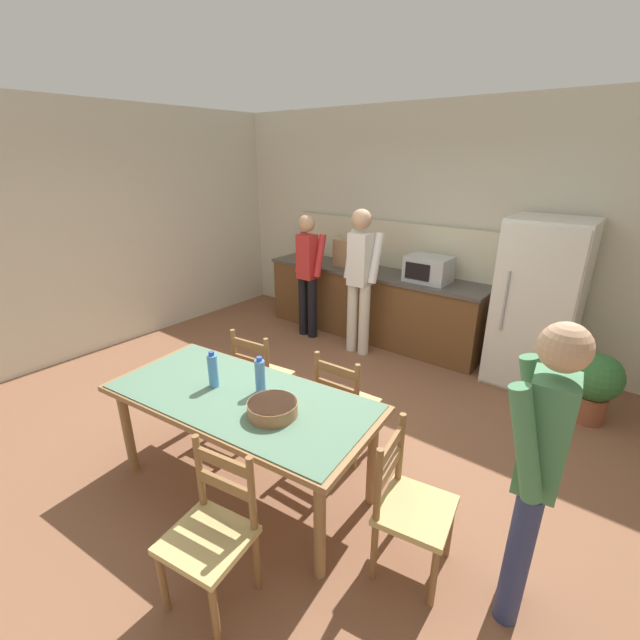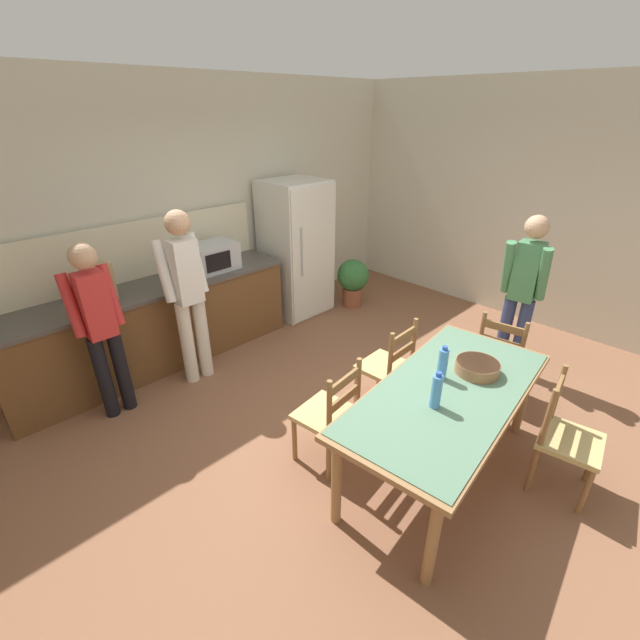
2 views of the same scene
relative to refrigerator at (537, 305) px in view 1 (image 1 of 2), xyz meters
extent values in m
plane|color=brown|center=(-1.23, -2.19, -0.87)|extent=(8.32, 8.32, 0.00)
cube|color=beige|center=(-1.23, 0.47, 0.58)|extent=(6.52, 0.12, 2.90)
cube|color=beige|center=(-4.49, -2.19, 0.58)|extent=(0.12, 5.20, 2.90)
cube|color=brown|center=(-1.99, 0.04, -0.44)|extent=(2.98, 0.62, 0.86)
cube|color=#4C4742|center=(-1.99, 0.04, 0.01)|extent=(3.02, 0.66, 0.04)
cube|color=#B7BCC1|center=(-2.66, 0.04, 0.01)|extent=(0.52, 0.38, 0.02)
cube|color=beige|center=(-1.99, 0.35, 0.33)|extent=(2.98, 0.03, 0.60)
cube|color=silver|center=(0.00, 0.01, 0.00)|extent=(0.77, 0.68, 1.75)
cube|color=silver|center=(0.00, -0.34, 0.00)|extent=(0.73, 0.02, 1.68)
cylinder|color=#A5AAB2|center=(-0.23, -0.36, 0.09)|extent=(0.02, 0.02, 0.61)
cube|color=#B2B7BC|center=(-1.22, 0.02, 0.18)|extent=(0.50, 0.38, 0.30)
cube|color=black|center=(-1.27, -0.17, 0.18)|extent=(0.30, 0.01, 0.19)
cube|color=tan|center=(-2.45, 0.01, 0.21)|extent=(0.24, 0.16, 0.36)
cylinder|color=olive|center=(-2.02, -3.39, -0.51)|extent=(0.07, 0.07, 0.72)
cylinder|color=olive|center=(-0.31, -3.21, -0.51)|extent=(0.07, 0.07, 0.72)
cylinder|color=olive|center=(-2.09, -2.72, -0.51)|extent=(0.07, 0.07, 0.72)
cylinder|color=olive|center=(-0.39, -2.53, -0.51)|extent=(0.07, 0.07, 0.72)
cube|color=olive|center=(-1.20, -2.96, -0.13)|extent=(2.00, 1.08, 0.04)
cube|color=#567A60|center=(-1.20, -2.96, -0.11)|extent=(1.92, 1.04, 0.01)
cylinder|color=#4C8ED6|center=(-1.44, -2.99, 0.01)|extent=(0.07, 0.07, 0.24)
cylinder|color=#2D51B2|center=(-1.44, -2.99, 0.15)|extent=(0.04, 0.04, 0.03)
cylinder|color=#4C8ED6|center=(-1.12, -2.84, 0.01)|extent=(0.07, 0.07, 0.24)
cylinder|color=#2D51B2|center=(-1.12, -2.84, 0.15)|extent=(0.04, 0.04, 0.03)
cylinder|color=#9E6642|center=(-0.86, -2.99, -0.06)|extent=(0.32, 0.32, 0.09)
cylinder|color=#9E6642|center=(-0.86, -2.99, -0.03)|extent=(0.31, 0.31, 0.02)
cylinder|color=olive|center=(-0.69, -1.97, -0.67)|extent=(0.04, 0.04, 0.41)
cylinder|color=olive|center=(-1.05, -1.99, -0.67)|extent=(0.04, 0.04, 0.41)
cylinder|color=olive|center=(-0.67, -2.31, -0.67)|extent=(0.04, 0.04, 0.41)
cylinder|color=olive|center=(-1.03, -2.33, -0.67)|extent=(0.04, 0.04, 0.41)
cube|color=tan|center=(-0.86, -2.15, -0.44)|extent=(0.44, 0.42, 0.04)
cylinder|color=olive|center=(-0.67, -2.31, -0.19)|extent=(0.04, 0.04, 0.46)
cylinder|color=olive|center=(-1.03, -2.33, -0.19)|extent=(0.04, 0.04, 0.46)
cube|color=olive|center=(-0.85, -2.32, -0.06)|extent=(0.36, 0.04, 0.07)
cube|color=olive|center=(-0.85, -2.32, -0.22)|extent=(0.36, 0.04, 0.07)
cylinder|color=olive|center=(-1.56, -2.05, -0.67)|extent=(0.04, 0.04, 0.41)
cylinder|color=olive|center=(-1.92, -2.10, -0.67)|extent=(0.04, 0.04, 0.41)
cylinder|color=olive|center=(-1.52, -2.39, -0.67)|extent=(0.04, 0.04, 0.41)
cylinder|color=olive|center=(-1.87, -2.43, -0.67)|extent=(0.04, 0.04, 0.41)
cube|color=tan|center=(-1.72, -2.24, -0.44)|extent=(0.47, 0.45, 0.04)
cylinder|color=olive|center=(-1.52, -2.39, -0.19)|extent=(0.04, 0.04, 0.46)
cylinder|color=olive|center=(-1.87, -2.43, -0.19)|extent=(0.04, 0.04, 0.46)
cube|color=olive|center=(-1.70, -2.41, -0.06)|extent=(0.36, 0.07, 0.07)
cube|color=olive|center=(-1.70, -2.41, -0.22)|extent=(0.36, 0.07, 0.07)
cylinder|color=olive|center=(0.27, -2.97, -0.67)|extent=(0.04, 0.04, 0.41)
cylinder|color=olive|center=(0.21, -2.62, -0.67)|extent=(0.04, 0.04, 0.41)
cylinder|color=olive|center=(-0.06, -3.03, -0.67)|extent=(0.04, 0.04, 0.41)
cylinder|color=olive|center=(-0.12, -2.67, -0.67)|extent=(0.04, 0.04, 0.41)
cube|color=tan|center=(0.08, -2.82, -0.44)|extent=(0.46, 0.48, 0.04)
cylinder|color=olive|center=(-0.06, -3.03, -0.19)|extent=(0.04, 0.04, 0.46)
cylinder|color=olive|center=(-0.12, -2.67, -0.19)|extent=(0.04, 0.04, 0.46)
cube|color=olive|center=(-0.09, -2.85, -0.06)|extent=(0.08, 0.36, 0.07)
cube|color=olive|center=(-0.09, -2.85, -0.22)|extent=(0.08, 0.36, 0.07)
cylinder|color=olive|center=(-0.84, -3.88, -0.67)|extent=(0.04, 0.04, 0.41)
cylinder|color=olive|center=(-0.49, -3.82, -0.67)|extent=(0.04, 0.04, 0.41)
cylinder|color=olive|center=(-0.90, -3.54, -0.67)|extent=(0.04, 0.04, 0.41)
cylinder|color=olive|center=(-0.54, -3.48, -0.67)|extent=(0.04, 0.04, 0.41)
cube|color=tan|center=(-0.69, -3.68, -0.44)|extent=(0.48, 0.46, 0.04)
cylinder|color=olive|center=(-0.90, -3.54, -0.19)|extent=(0.04, 0.04, 0.46)
cylinder|color=olive|center=(-0.54, -3.48, -0.19)|extent=(0.04, 0.04, 0.46)
cube|color=olive|center=(-0.72, -3.51, -0.06)|extent=(0.36, 0.08, 0.07)
cube|color=olive|center=(-0.72, -3.51, -0.22)|extent=(0.36, 0.08, 0.07)
cylinder|color=black|center=(-2.74, -0.49, -0.47)|extent=(0.12, 0.12, 0.80)
cylinder|color=black|center=(-2.58, -0.49, -0.47)|extent=(0.12, 0.12, 0.80)
cube|color=red|center=(-2.66, -0.49, 0.21)|extent=(0.23, 0.18, 0.57)
sphere|color=tan|center=(-2.66, -0.49, 0.64)|extent=(0.21, 0.21, 0.21)
cylinder|color=red|center=(-2.82, -0.42, 0.24)|extent=(0.09, 0.22, 0.54)
cylinder|color=red|center=(-2.50, -0.42, 0.24)|extent=(0.09, 0.22, 0.54)
cylinder|color=silver|center=(-1.93, -0.51, -0.44)|extent=(0.13, 0.13, 0.87)
cylinder|color=silver|center=(-1.76, -0.51, -0.44)|extent=(0.13, 0.13, 0.87)
cube|color=white|center=(-1.84, -0.51, 0.30)|extent=(0.24, 0.20, 0.61)
sphere|color=tan|center=(-1.84, -0.51, 0.76)|extent=(0.23, 0.23, 0.23)
cylinder|color=white|center=(-2.01, -0.44, 0.33)|extent=(0.10, 0.23, 0.58)
cylinder|color=white|center=(-1.67, -0.44, 0.33)|extent=(0.10, 0.23, 0.58)
cylinder|color=navy|center=(0.61, -2.78, -0.46)|extent=(0.12, 0.12, 0.82)
cylinder|color=navy|center=(0.59, -2.62, -0.46)|extent=(0.12, 0.12, 0.82)
cube|color=#478456|center=(0.60, -2.70, 0.24)|extent=(0.22, 0.25, 0.58)
sphere|color=tan|center=(0.60, -2.70, 0.68)|extent=(0.22, 0.22, 0.22)
cylinder|color=#478456|center=(0.56, -2.87, 0.27)|extent=(0.23, 0.12, 0.56)
cylinder|color=#478456|center=(0.52, -2.55, 0.27)|extent=(0.23, 0.12, 0.56)
cylinder|color=brown|center=(0.66, -0.43, -0.74)|extent=(0.28, 0.28, 0.26)
sphere|color=#337038|center=(0.66, -0.43, -0.43)|extent=(0.44, 0.44, 0.44)
camera|label=1|loc=(0.80, -4.62, 1.44)|focal=24.00mm
camera|label=2|loc=(-3.59, -4.08, 1.69)|focal=24.00mm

